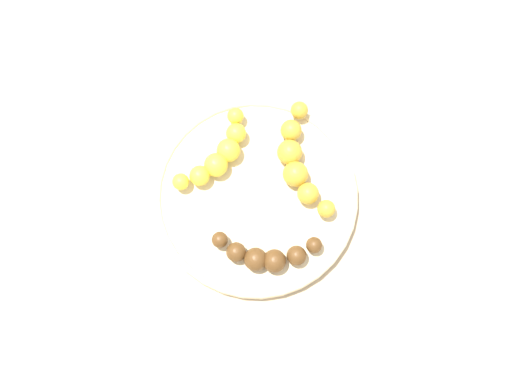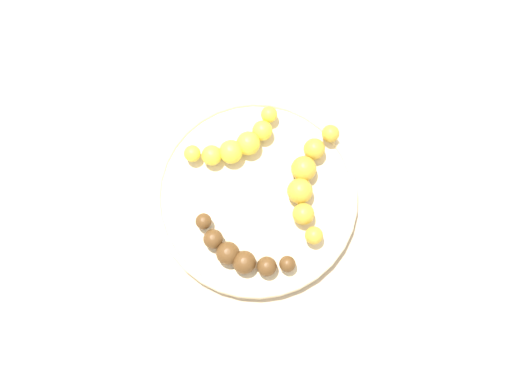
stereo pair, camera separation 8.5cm
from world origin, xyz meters
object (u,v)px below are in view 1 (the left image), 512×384
at_px(fruit_bowl, 256,196).
at_px(banana_overripe, 266,255).
at_px(banana_yellow, 219,155).
at_px(banana_spotted, 298,162).

distance_m(fruit_bowl, banana_overripe, 0.09).
xyz_separation_m(fruit_bowl, banana_overripe, (-0.01, -0.09, 0.02)).
xyz_separation_m(banana_overripe, banana_yellow, (-0.03, 0.16, 0.00)).
height_order(banana_overripe, banana_yellow, banana_yellow).
height_order(fruit_bowl, banana_spotted, banana_spotted).
distance_m(fruit_bowl, banana_spotted, 0.08).
xyz_separation_m(banana_spotted, banana_yellow, (-0.11, 0.04, -0.00)).
xyz_separation_m(banana_overripe, banana_spotted, (0.08, 0.12, 0.00)).
relative_size(fruit_bowl, banana_overripe, 2.00).
bearing_deg(banana_spotted, banana_yellow, -18.79).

